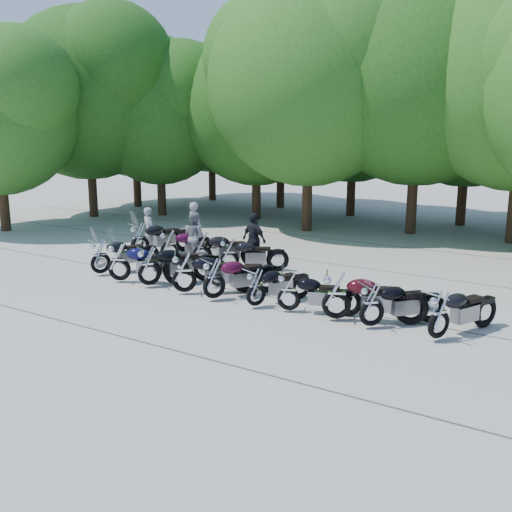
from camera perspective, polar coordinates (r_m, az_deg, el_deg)
The scene contains 29 objects.
ground at distance 15.63m, azimuth -2.98°, elevation -4.95°, with size 90.00×90.00×0.00m, color gray.
tree_0 at distance 34.80m, azimuth -11.56°, elevation 13.59°, with size 7.50×7.50×9.21m.
tree_1 at distance 31.22m, azimuth -9.23°, elevation 13.10°, with size 6.97×6.97×8.55m.
tree_2 at distance 29.61m, azimuth 0.03°, elevation 13.78°, with size 7.31×7.31×8.97m.
tree_3 at distance 26.41m, azimuth 5.09°, elevation 16.06°, with size 8.70×8.70×10.67m.
tree_4 at distance 26.54m, azimuth 15.28°, elevation 16.35°, with size 9.13×9.13×11.20m.
tree_9 at distance 37.09m, azimuth -4.30°, elevation 13.83°, with size 7.59×7.59×9.32m.
tree_10 at distance 33.68m, azimuth 2.41°, elevation 14.21°, with size 7.78×7.78×9.55m.
tree_11 at distance 31.13m, azimuth 9.32°, elevation 13.90°, with size 7.56×7.56×9.28m.
tree_12 at distance 29.39m, azimuth 19.65°, elevation 13.88°, with size 7.88×7.88×9.67m.
tree_17 at distance 31.52m, azimuth -15.80°, elevation 14.57°, with size 8.31×8.31×10.20m.
motorcycle_0 at distance 19.35m, azimuth -14.61°, elevation 0.07°, with size 0.69×2.28×1.29m, color black, non-canonical shape.
motorcycle_1 at distance 18.31m, azimuth -12.91°, elevation -0.40°, with size 0.74×2.45×1.38m, color #0C0C35, non-canonical shape.
motorcycle_2 at distance 17.63m, azimuth -10.14°, elevation -0.80°, with size 0.73×2.41×1.36m, color black, non-canonical shape.
motorcycle_3 at distance 16.75m, azimuth -6.87°, elevation -1.43°, with size 0.72×2.38×1.35m, color black, non-canonical shape.
motorcycle_4 at distance 16.10m, azimuth -4.02°, elevation -2.02°, with size 0.70×2.31×1.31m, color #3E0820, non-canonical shape.
motorcycle_5 at distance 15.45m, azimuth 0.00°, elevation -2.89°, with size 0.63×2.06×1.17m, color black, non-canonical shape.
motorcycle_6 at distance 15.10m, azimuth 3.16°, elevation -3.28°, with size 0.63×2.06×1.17m, color black, non-canonical shape.
motorcycle_7 at distance 14.51m, azimuth 7.70°, elevation -3.60°, with size 0.74×2.44×1.38m, color #39070F, non-canonical shape.
motorcycle_8 at distance 14.17m, azimuth 10.99°, elevation -4.42°, with size 0.67×2.19×1.24m, color black, non-canonical shape.
motorcycle_9 at distance 13.73m, azimuth 17.06°, elevation -5.23°, with size 0.69×2.25×1.27m, color black, non-canonical shape.
motorcycle_10 at distance 21.62m, azimuth -11.02°, elevation 1.69°, with size 0.76×2.48×1.40m, color black, non-canonical shape.
motorcycle_11 at distance 20.70m, azimuth -8.26°, elevation 1.12°, with size 0.68×2.25×1.27m, color #390723, non-canonical shape.
motorcycle_12 at distance 19.93m, azimuth -5.15°, elevation 0.82°, with size 0.71×2.32×1.31m, color black, non-canonical shape.
motorcycle_13 at distance 19.27m, azimuth -2.54°, elevation 0.32°, with size 0.66×2.16×1.22m, color black, non-canonical shape.
rider_0 at distance 22.36m, azimuth -10.13°, elevation 2.45°, with size 0.61×0.40×1.68m, color gray.
rider_1 at distance 20.74m, azimuth -5.87°, elevation 1.85°, with size 0.84×0.65×1.72m, color gray.
rider_2 at distance 19.78m, azimuth -0.16°, elevation 1.53°, with size 1.07×0.44×1.82m, color black.
rider_3 at distance 22.36m, azimuth -5.83°, elevation 2.79°, with size 0.67×0.44×1.85m, color #9A9A9D.
Camera 1 is at (8.72, -12.08, 4.71)m, focal length 42.00 mm.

